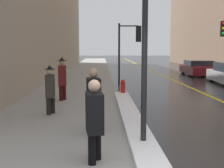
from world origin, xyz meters
TOP-DOWN VIEW (x-y plane):
  - sidewalk_slab at (-2.00, 15.00)m, footprint 4.00×80.00m
  - road_centre_stripe at (4.00, 15.00)m, footprint 0.16×80.00m
  - snow_bank_curb at (0.17, 4.13)m, footprint 0.58×8.95m
  - lamp_post at (0.19, 1.86)m, footprint 0.28×0.28m
  - traffic_light_near at (1.01, 12.29)m, footprint 1.31×0.33m
  - pedestrian_trailing at (-0.82, 1.00)m, footprint 0.35×0.52m
  - pedestrian_with_shoulder_bag at (-0.89, 2.74)m, footprint 0.37×0.75m
  - pedestrian_nearside at (-2.28, 4.78)m, footprint 0.34×0.51m
  - pedestrian_in_glasses at (-2.24, 7.17)m, footprint 0.38×0.57m
  - parked_car_maroon at (6.73, 17.48)m, footprint 2.11×4.37m
  - fire_hydrant at (0.24, 8.34)m, footprint 0.20×0.20m

SIDE VIEW (x-z plane):
  - road_centre_stripe at x=4.00m, z-range 0.00..0.00m
  - sidewalk_slab at x=-2.00m, z-range 0.00..0.01m
  - snow_bank_curb at x=0.17m, z-range 0.00..0.12m
  - fire_hydrant at x=0.24m, z-range 0.00..0.70m
  - parked_car_maroon at x=6.73m, z-range -0.02..1.14m
  - pedestrian_trailing at x=-0.82m, z-range 0.08..1.59m
  - pedestrian_nearside at x=-2.28m, z-range 0.07..1.62m
  - pedestrian_with_shoulder_bag at x=-0.89m, z-range 0.09..1.68m
  - pedestrian_in_glasses at x=-2.24m, z-range 0.08..1.80m
  - traffic_light_near at x=1.01m, z-range 0.77..4.24m
  - lamp_post at x=0.19m, z-range 0.49..5.47m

